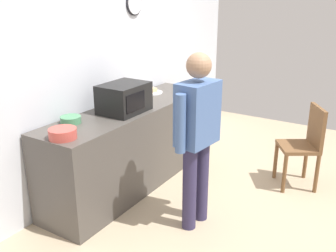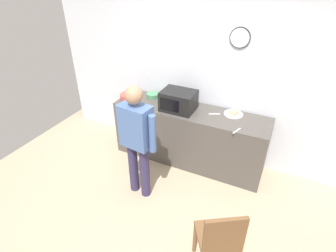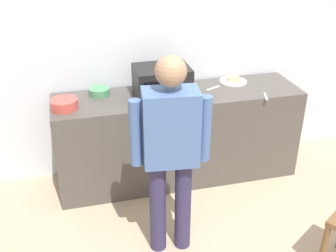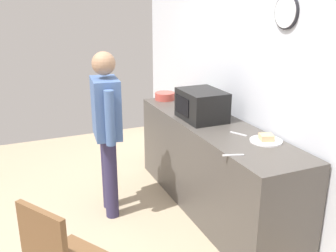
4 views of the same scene
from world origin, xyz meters
TOP-DOWN VIEW (x-y plane):
  - back_wall at (0.00, 1.60)m, footprint 5.40×0.13m
  - kitchen_counter at (-0.17, 1.22)m, footprint 2.40×0.62m
  - microwave at (-0.35, 1.17)m, footprint 0.50×0.39m
  - sandwich_plate at (0.45, 1.37)m, footprint 0.28×0.28m
  - salad_bowl at (-0.91, 1.38)m, footprint 0.20×0.20m
  - cereal_bowl at (-1.24, 1.14)m, footprint 0.24×0.24m
  - fork_utensil at (0.60, 0.95)m, footprint 0.07×0.17m
  - spoon_utensil at (0.19, 1.26)m, footprint 0.16×0.09m
  - person_standing at (-0.51, 0.23)m, footprint 0.59×0.28m

SIDE VIEW (x-z plane):
  - kitchen_counter at x=-0.17m, z-range 0.00..0.93m
  - fork_utensil at x=0.60m, z-range 0.93..0.94m
  - spoon_utensil at x=0.19m, z-range 0.93..0.94m
  - sandwich_plate at x=0.45m, z-range 0.91..0.98m
  - person_standing at x=-0.51m, z-range 0.14..1.78m
  - salad_bowl at x=-0.91m, z-range 0.93..0.99m
  - cereal_bowl at x=-1.24m, z-range 0.93..1.02m
  - microwave at x=-0.35m, z-range 0.93..1.23m
  - back_wall at x=0.00m, z-range 0.00..2.60m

